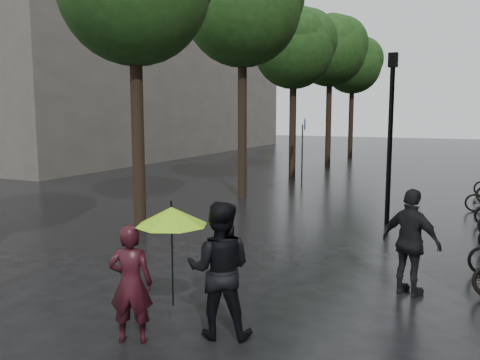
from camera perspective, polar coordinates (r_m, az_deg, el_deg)
The scene contains 8 objects.
bg_building at distance 41.06m, azimuth -14.51°, elevation 12.87°, with size 16.00×30.00×14.00m, color #47423D.
street_trees at distance 21.37m, azimuth 3.42°, elevation 16.31°, with size 4.33×34.03×8.91m.
person_burgundy at distance 7.18m, azimuth -12.17°, elevation -11.29°, with size 0.60×0.39×1.64m, color black.
person_black at distance 7.16m, azimuth -2.31°, elevation -10.00°, with size 0.93×0.73×1.92m, color black.
lime_umbrella at distance 6.88m, azimuth -7.70°, elevation -4.06°, with size 0.98×0.98×1.46m.
pedestrian_walking at distance 9.19m, azimuth 18.67°, elevation -6.65°, with size 1.08×0.45×1.84m, color black.
lamp_post at distance 14.58m, azimuth 16.56°, elevation 6.29°, with size 0.24×0.24×4.70m.
cycle_sign at distance 22.18m, azimuth 7.13°, elevation 4.40°, with size 0.15×0.52×2.84m.
Camera 1 is at (3.77, -3.74, 3.14)m, focal length 38.00 mm.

